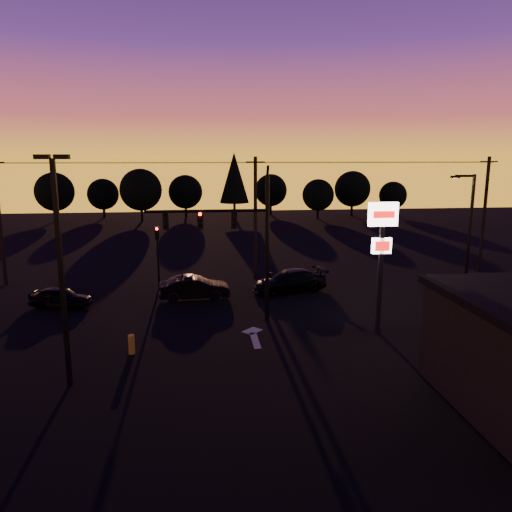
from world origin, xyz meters
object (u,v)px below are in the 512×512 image
at_px(traffic_signal_mast, 238,234).
at_px(pylon_sign, 382,240).
at_px(streetlight, 468,234).
at_px(car_left, 60,297).
at_px(car_mid, 194,288).
at_px(car_right, 290,281).
at_px(bollard, 132,344).
at_px(secondary_signal, 158,248).
at_px(suv_parked, 475,344).
at_px(parking_lot_light, 60,257).

xyz_separation_m(traffic_signal_mast, pylon_sign, (7.10, -2.49, -0.02)).
height_order(traffic_signal_mast, streetlight, traffic_signal_mast).
height_order(pylon_sign, car_left, pylon_sign).
xyz_separation_m(car_mid, car_right, (6.40, 0.98, 0.00)).
bearing_deg(bollard, car_mid, 71.84).
bearing_deg(traffic_signal_mast, bollard, -143.26).
height_order(secondary_signal, car_left, secondary_signal).
relative_size(streetlight, car_left, 2.15).
bearing_deg(traffic_signal_mast, suv_parked, -32.72).
bearing_deg(secondary_signal, car_right, -10.96).
height_order(pylon_sign, car_mid, pylon_sign).
distance_m(traffic_signal_mast, secondary_signal, 9.19).
relative_size(pylon_sign, bollard, 7.47).
bearing_deg(car_left, car_right, -66.54).
distance_m(pylon_sign, streetlight, 8.00).
distance_m(traffic_signal_mast, car_left, 12.01).
distance_m(streetlight, suv_parked, 9.63).
xyz_separation_m(pylon_sign, streetlight, (6.91, 4.00, -0.49)).
relative_size(streetlight, suv_parked, 1.48).
bearing_deg(suv_parked, car_right, 128.79).
xyz_separation_m(secondary_signal, suv_parked, (15.05, -14.01, -2.11)).
bearing_deg(parking_lot_light, car_right, 48.36).
height_order(traffic_signal_mast, parking_lot_light, parking_lot_light).
xyz_separation_m(bollard, car_right, (9.28, 9.75, 0.29)).
bearing_deg(streetlight, bollard, -164.17).
xyz_separation_m(car_mid, suv_parked, (12.59, -11.31, 0.01)).
height_order(car_left, suv_parked, suv_parked).
height_order(secondary_signal, parking_lot_light, parking_lot_light).
bearing_deg(pylon_sign, parking_lot_light, -162.77).
relative_size(secondary_signal, parking_lot_light, 0.48).
xyz_separation_m(secondary_signal, pylon_sign, (12.00, -9.99, 2.05)).
height_order(parking_lot_light, pylon_sign, parking_lot_light).
relative_size(parking_lot_light, car_right, 1.79).
height_order(streetlight, bollard, streetlight).
height_order(parking_lot_light, car_left, parking_lot_light).
bearing_deg(bollard, pylon_sign, 6.80).
height_order(secondary_signal, streetlight, streetlight).
bearing_deg(car_mid, car_right, -84.46).
distance_m(parking_lot_light, bollard, 6.05).
xyz_separation_m(secondary_signal, car_mid, (2.45, -2.70, -2.12)).
bearing_deg(car_right, parking_lot_light, -57.38).
bearing_deg(streetlight, parking_lot_light, -158.35).
height_order(streetlight, car_mid, streetlight).
relative_size(car_mid, suv_parked, 0.83).
xyz_separation_m(streetlight, car_left, (-24.54, 2.34, -3.79)).
relative_size(car_left, car_mid, 0.83).
distance_m(secondary_signal, car_right, 9.27).
bearing_deg(pylon_sign, bollard, -173.20).
height_order(pylon_sign, car_right, pylon_sign).
distance_m(car_mid, suv_parked, 16.93).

